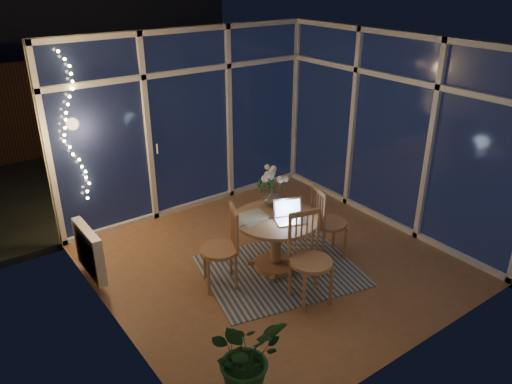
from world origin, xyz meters
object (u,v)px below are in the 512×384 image
chair_front (311,260)px  laptop (291,212)px  chair_left (219,248)px  dining_table (276,243)px  flower_vase (272,198)px  chair_right (330,221)px  potted_plant (246,367)px

chair_front → laptop: chair_front is taller
chair_left → dining_table: bearing=105.3°
laptop → flower_vase: (0.08, 0.44, -0.02)m
chair_right → flower_vase: (-0.56, 0.44, 0.30)m
chair_right → chair_front: bearing=140.8°
laptop → chair_right: bearing=21.9°
dining_table → flower_vase: size_ratio=4.75×
chair_right → potted_plant: chair_right is taller
chair_left → chair_right: size_ratio=1.01×
chair_left → flower_vase: (0.88, 0.18, 0.30)m
dining_table → flower_vase: bearing=61.0°
dining_table → potted_plant: bearing=-135.0°
chair_left → flower_vase: size_ratio=4.63×
chair_front → potted_plant: bearing=-139.0°
dining_table → laptop: size_ratio=2.95×
dining_table → chair_front: (-0.10, -0.73, 0.17)m
chair_left → chair_front: bearing=60.1°
laptop → dining_table: bearing=135.2°
chair_left → chair_front: size_ratio=0.95×
dining_table → chair_front: size_ratio=0.98×
chair_front → chair_right: bearing=47.5°
chair_right → flower_vase: 0.77m
chair_left → flower_vase: chair_left is taller
chair_left → chair_front: (0.63, -0.82, 0.02)m
chair_right → laptop: (-0.64, -0.00, 0.32)m
dining_table → laptop: laptop is taller
chair_front → potted_plant: chair_front is taller
dining_table → chair_front: bearing=-97.5°
flower_vase → chair_front: bearing=-103.8°
chair_left → potted_plant: bearing=-3.0°
chair_right → potted_plant: size_ratio=1.26×
chair_left → laptop: bearing=94.4°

